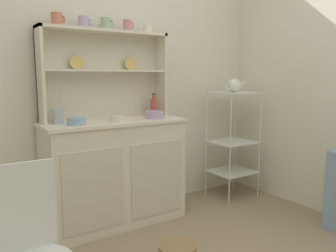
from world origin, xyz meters
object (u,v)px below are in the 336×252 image
Objects in this scene: cup_terracotta_0 at (57,19)px; bowl_mixing_large at (76,121)px; hutch_shelf_unit at (105,68)px; utensil_jar at (58,115)px; bakers_rack at (233,134)px; wire_chair at (25,246)px; hutch_cabinet at (115,171)px; porcelain_teapot at (234,85)px; jam_bottle at (154,107)px.

cup_terracotta_0 is 0.73× the size of bowl_mixing_large.
bowl_mixing_large is at bearing -144.45° from hutch_shelf_unit.
utensil_jar is (-0.42, -0.09, -0.36)m from hutch_shelf_unit.
wire_chair is (-2.14, -0.99, -0.12)m from bakers_rack.
hutch_shelf_unit is 1.25× the size of wire_chair.
hutch_cabinet is 5.13× the size of porcelain_teapot.
jam_bottle is (0.80, -0.04, -0.68)m from cup_terracotta_0.
wire_chair is at bearing -112.71° from utensil_jar.
jam_bottle is at bearing -2.57° from cup_terracotta_0.
hutch_shelf_unit is 0.54m from jam_bottle.
utensil_jar reaches higher than bowl_mixing_large.
jam_bottle is at bearing 0.61° from utensil_jar.
hutch_cabinet is 1.26m from bakers_rack.
hutch_cabinet is 5.70× the size of jam_bottle.
utensil_jar is (-0.84, -0.01, -0.02)m from jam_bottle.
bakers_rack reaches higher than hutch_cabinet.
bakers_rack reaches higher than wire_chair.
hutch_shelf_unit reaches higher than wire_chair.
bakers_rack is at bearing 0.15° from bowl_mixing_large.
cup_terracotta_0 is at bearing 173.28° from porcelain_teapot.
bakers_rack is 0.89m from jam_bottle.
jam_bottle is at bearing 11.56° from hutch_cabinet.
utensil_jar is (0.47, 1.13, 0.40)m from wire_chair.
jam_bottle reaches higher than hutch_cabinet.
utensil_jar is at bearing 120.42° from bowl_mixing_large.
jam_bottle is at bearing 47.02° from wire_chair.
jam_bottle is 0.79× the size of utensil_jar.
porcelain_teapot reaches higher than bowl_mixing_large.
bowl_mixing_large is at bearing -168.07° from jam_bottle.
porcelain_teapot is at bearing 30.87° from wire_chair.
utensil_jar is (-1.67, 0.15, 0.28)m from bakers_rack.
hutch_cabinet is at bearing -10.39° from utensil_jar.
jam_bottle is 0.84m from utensil_jar.
wire_chair is at bearing -113.61° from cup_terracotta_0.
hutch_shelf_unit is 4.79× the size of porcelain_teapot.
jam_bottle is at bearing -10.54° from hutch_shelf_unit.
hutch_cabinet is at bearing 55.79° from wire_chair.
bakers_rack is at bearing -5.02° from utensil_jar.
hutch_shelf_unit is 4.24× the size of utensil_jar.
hutch_shelf_unit is 8.02× the size of bowl_mixing_large.
utensil_jar is at bearing 174.97° from porcelain_teapot.
bowl_mixing_large is (-0.33, -0.07, 0.44)m from hutch_cabinet.
cup_terracotta_0 reaches higher than porcelain_teapot.
hutch_cabinet reaches higher than wire_chair.
hutch_shelf_unit reaches higher than utensil_jar.
hutch_shelf_unit is 1.01× the size of bakers_rack.
wire_chair is 1.29m from utensil_jar.
bakers_rack is 1.70m from utensil_jar.
bakers_rack is 1.91m from cup_terracotta_0.
jam_bottle is 0.90× the size of porcelain_teapot.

